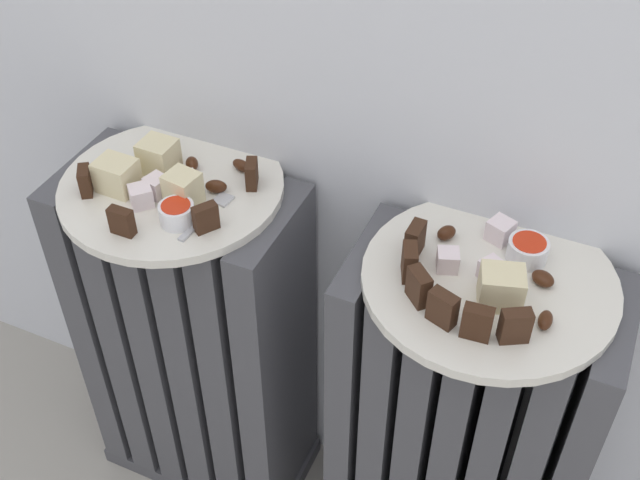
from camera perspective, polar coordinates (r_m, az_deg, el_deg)
radiator_left at (r=1.22m, az=-8.82°, el=-7.58°), size 0.33×0.17×0.59m
radiator_right at (r=1.12m, az=9.82°, el=-14.02°), size 0.33×0.17×0.59m
plate_left at (r=1.01m, az=-10.60°, el=3.73°), size 0.28×0.28×0.01m
plate_right at (r=0.89m, az=12.06°, el=-2.90°), size 0.28×0.28×0.01m
dark_cake_slice_left_0 at (r=1.01m, az=-16.51°, el=4.10°), size 0.03×0.03×0.03m
dark_cake_slice_left_1 at (r=0.93m, az=-14.06°, el=1.30°), size 0.03×0.01×0.03m
dark_cake_slice_left_2 at (r=0.92m, az=-8.21°, el=1.59°), size 0.03×0.03×0.03m
dark_cake_slice_left_3 at (r=0.98m, az=-4.93°, el=4.75°), size 0.02×0.03×0.03m
marble_cake_slice_left_0 at (r=1.00m, az=-14.39°, el=4.52°), size 0.05×0.04×0.04m
marble_cake_slice_left_1 at (r=1.02m, az=-11.51°, el=5.90°), size 0.04×0.04×0.04m
marble_cake_slice_left_2 at (r=0.96m, az=-9.82°, el=3.64°), size 0.04×0.04×0.04m
turkish_delight_left_0 at (r=0.98m, az=-11.64°, el=3.82°), size 0.03×0.03×0.02m
turkish_delight_left_1 at (r=0.99m, az=-9.42°, el=4.35°), size 0.03×0.03×0.02m
turkish_delight_left_2 at (r=0.97m, az=-12.73°, el=3.10°), size 0.04×0.04×0.03m
medjool_date_left_0 at (r=1.02m, az=-9.19°, el=5.44°), size 0.03×0.03×0.02m
medjool_date_left_1 at (r=1.01m, az=-5.66°, el=5.35°), size 0.03×0.02×0.01m
medjool_date_left_2 at (r=1.06m, az=-11.22°, el=6.62°), size 0.03×0.03×0.02m
medjool_date_left_3 at (r=0.98m, az=-7.48°, el=3.84°), size 0.03×0.02×0.02m
jam_bowl_left at (r=0.94m, az=-10.25°, el=1.95°), size 0.04×0.04×0.03m
dark_cake_slice_right_0 at (r=0.88m, az=6.83°, el=0.02°), size 0.02×0.03×0.04m
dark_cake_slice_right_1 at (r=0.86m, az=6.45°, el=-1.60°), size 0.03×0.03×0.04m
dark_cake_slice_right_2 at (r=0.83m, az=7.11°, el=-3.34°), size 0.03×0.03×0.04m
dark_cake_slice_right_3 at (r=0.81m, az=8.80°, el=-4.87°), size 0.03×0.02×0.04m
dark_cake_slice_right_4 at (r=0.81m, az=11.21°, el=-5.84°), size 0.03×0.02×0.04m
dark_cake_slice_right_5 at (r=0.81m, az=13.84°, el=-6.02°), size 0.03×0.03×0.04m
marble_cake_slice_right_0 at (r=0.84m, az=12.89°, el=-3.35°), size 0.05×0.05×0.04m
turkish_delight_right_0 at (r=0.92m, az=12.82°, el=0.66°), size 0.03×0.03×0.03m
turkish_delight_right_1 at (r=0.88m, az=9.17°, el=-1.44°), size 0.03×0.03×0.02m
turkish_delight_right_2 at (r=0.87m, az=12.22°, el=-2.11°), size 0.03×0.03×0.02m
medjool_date_right_0 at (r=0.88m, az=15.72°, el=-2.68°), size 0.03×0.03×0.01m
medjool_date_right_1 at (r=0.84m, az=15.88°, el=-5.56°), size 0.02×0.03×0.01m
medjool_date_right_2 at (r=0.92m, az=9.07°, el=0.51°), size 0.03×0.03×0.02m
jam_bowl_right at (r=0.90m, az=14.70°, el=-0.66°), size 0.05×0.05×0.03m
fork at (r=0.95m, az=-7.97°, el=1.95°), size 0.02×0.10×0.00m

